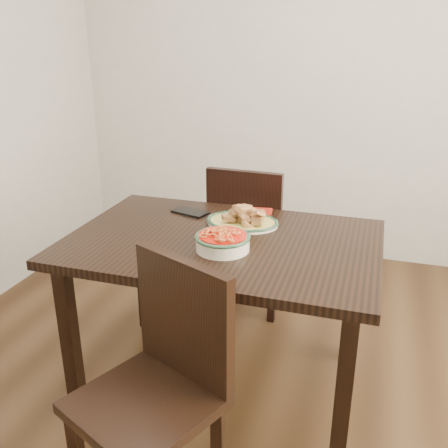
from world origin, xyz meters
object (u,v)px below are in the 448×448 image
(fish_plate, at_px, (242,215))
(chair_far, at_px, (249,232))
(dining_table, at_px, (223,257))
(noodle_bowl, at_px, (223,240))
(chair_near, at_px, (162,375))
(smartphone, at_px, (190,212))

(fish_plate, bearing_deg, chair_far, 100.97)
(dining_table, xyz_separation_m, noodle_bowl, (0.03, -0.11, 0.13))
(noodle_bowl, bearing_deg, dining_table, 107.81)
(chair_near, distance_m, noodle_bowl, 0.59)
(chair_near, height_order, smartphone, chair_near)
(smartphone, bearing_deg, chair_near, -60.16)
(noodle_bowl, bearing_deg, fish_plate, 89.99)
(chair_far, relative_size, noodle_bowl, 3.92)
(dining_table, xyz_separation_m, chair_near, (-0.02, -0.62, -0.16))
(dining_table, relative_size, smartphone, 7.73)
(dining_table, xyz_separation_m, fish_plate, (0.03, 0.19, 0.13))
(chair_near, bearing_deg, smartphone, 128.85)
(dining_table, distance_m, smartphone, 0.37)
(dining_table, bearing_deg, chair_near, -91.52)
(dining_table, distance_m, chair_far, 0.72)
(chair_near, distance_m, fish_plate, 0.86)
(chair_far, height_order, chair_near, same)
(chair_far, bearing_deg, chair_near, 94.54)
(chair_far, height_order, noodle_bowl, chair_far)
(chair_far, relative_size, fish_plate, 2.72)
(chair_far, bearing_deg, dining_table, 97.70)
(chair_far, xyz_separation_m, fish_plate, (0.10, -0.51, 0.30))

